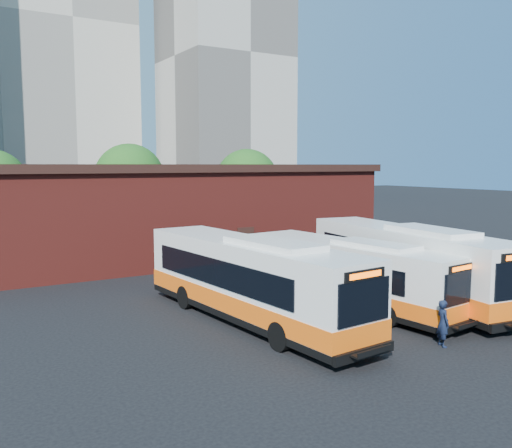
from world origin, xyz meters
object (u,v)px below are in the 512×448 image
bus_midwest (250,283)px  transit_worker (443,323)px  bus_mideast (351,276)px  bus_east (407,265)px

bus_midwest → transit_worker: (4.24, -6.11, -0.76)m
bus_mideast → bus_midwest: bearing=170.4°
bus_midwest → bus_east: (8.28, -0.59, 0.02)m
bus_midwest → transit_worker: bus_midwest is taller
bus_midwest → bus_mideast: (5.06, -0.34, -0.20)m
bus_midwest → bus_mideast: size_ratio=1.14×
bus_mideast → bus_east: size_ratio=0.86×
bus_midwest → bus_east: bearing=-8.6°
bus_mideast → bus_east: bus_east is taller
bus_midwest → bus_mideast: bus_midwest is taller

